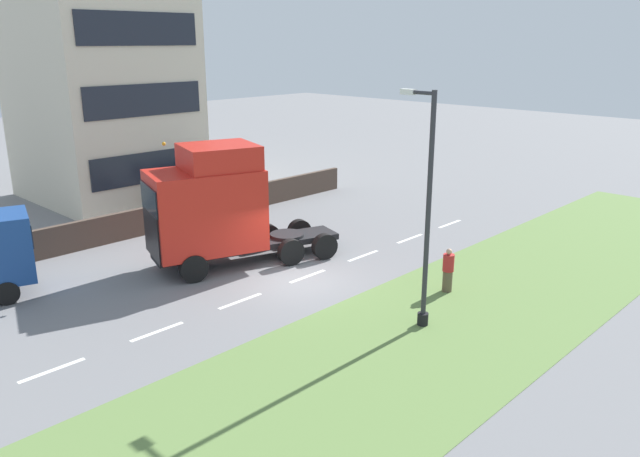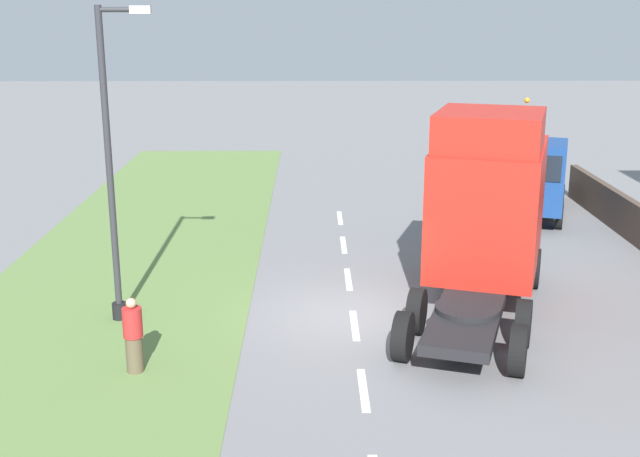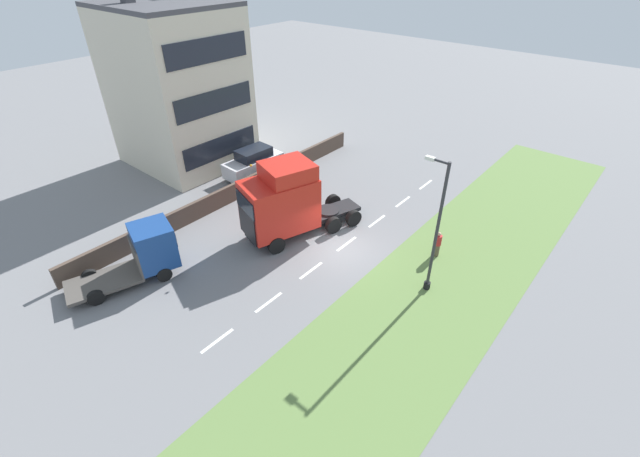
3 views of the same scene
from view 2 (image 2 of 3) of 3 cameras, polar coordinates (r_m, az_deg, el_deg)
The scene contains 7 objects.
ground_plane at distance 19.23m, azimuth 2.36°, elevation -6.09°, with size 120.00×120.00×0.00m, color slate.
grass_verge at distance 19.84m, azimuth -15.31°, elevation -5.94°, with size 7.00×44.00×0.01m.
lane_markings at distance 18.58m, azimuth 2.47°, elevation -6.89°, with size 0.16×21.00×0.00m.
lorry_cab at distance 19.92m, azimuth 11.79°, elevation 1.57°, with size 4.64×7.67×4.87m.
flatbed_truck at distance 27.59m, azimuth 14.89°, elevation 3.38°, with size 3.63×5.88×2.86m.
lamp_post at distance 18.53m, azimuth -14.46°, elevation 3.16°, with size 1.29×0.34×7.11m.
pedestrian at distance 16.46m, azimuth -13.13°, elevation -7.48°, with size 0.39×0.39×1.58m.
Camera 2 is at (-0.99, -17.83, 7.13)m, focal length 45.00 mm.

